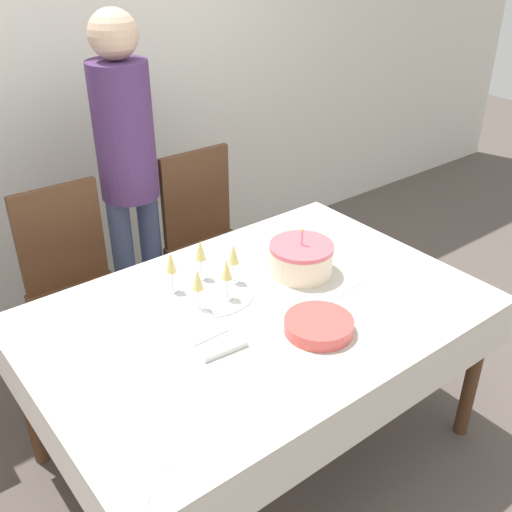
# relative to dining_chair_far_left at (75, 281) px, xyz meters

# --- Properties ---
(ground_plane) EXTENTS (12.00, 12.00, 0.00)m
(ground_plane) POSITION_rel_dining_chair_far_left_xyz_m (0.37, -0.89, -0.54)
(ground_plane) COLOR #564C47
(wall_back) EXTENTS (8.00, 0.05, 2.70)m
(wall_back) POSITION_rel_dining_chair_far_left_xyz_m (0.37, 0.73, 0.81)
(wall_back) COLOR silver
(wall_back) RESTS_ON ground_plane
(dining_table) EXTENTS (1.69, 1.15, 0.72)m
(dining_table) POSITION_rel_dining_chair_far_left_xyz_m (0.37, -0.89, 0.08)
(dining_table) COLOR silver
(dining_table) RESTS_ON ground_plane
(dining_chair_far_left) EXTENTS (0.44, 0.44, 0.98)m
(dining_chair_far_left) POSITION_rel_dining_chair_far_left_xyz_m (0.00, 0.00, 0.00)
(dining_chair_far_left) COLOR #51331E
(dining_chair_far_left) RESTS_ON ground_plane
(dining_chair_far_right) EXTENTS (0.43, 0.43, 0.98)m
(dining_chair_far_right) POSITION_rel_dining_chair_far_left_xyz_m (0.75, 0.00, 0.00)
(dining_chair_far_right) COLOR #51331E
(dining_chair_far_right) RESTS_ON ground_plane
(birthday_cake) EXTENTS (0.27, 0.27, 0.20)m
(birthday_cake) POSITION_rel_dining_chair_far_left_xyz_m (0.68, -0.80, 0.24)
(birthday_cake) COLOR beige
(birthday_cake) RESTS_ON dining_table
(champagne_tray) EXTENTS (0.37, 0.37, 0.18)m
(champagne_tray) POSITION_rel_dining_chair_far_left_xyz_m (0.29, -0.68, 0.25)
(champagne_tray) COLOR silver
(champagne_tray) RESTS_ON dining_table
(plate_stack_main) EXTENTS (0.25, 0.25, 0.05)m
(plate_stack_main) POSITION_rel_dining_chair_far_left_xyz_m (0.46, -1.14, 0.20)
(plate_stack_main) COLOR #CC4C47
(plate_stack_main) RESTS_ON dining_table
(cake_knife) EXTENTS (0.30, 0.07, 0.00)m
(cake_knife) POSITION_rel_dining_chair_far_left_xyz_m (0.74, -1.01, 0.18)
(cake_knife) COLOR silver
(cake_knife) RESTS_ON dining_table
(fork_pile) EXTENTS (0.17, 0.07, 0.02)m
(fork_pile) POSITION_rel_dining_chair_far_left_xyz_m (0.13, -1.02, 0.19)
(fork_pile) COLOR silver
(fork_pile) RESTS_ON dining_table
(napkin_pile) EXTENTS (0.15, 0.15, 0.01)m
(napkin_pile) POSITION_rel_dining_chair_far_left_xyz_m (0.13, -0.87, 0.18)
(napkin_pile) COLOR white
(napkin_pile) RESTS_ON dining_table
(person_standing) EXTENTS (0.28, 0.28, 1.69)m
(person_standing) POSITION_rel_dining_chair_far_left_xyz_m (0.40, 0.15, 0.48)
(person_standing) COLOR #3F4C72
(person_standing) RESTS_ON ground_plane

